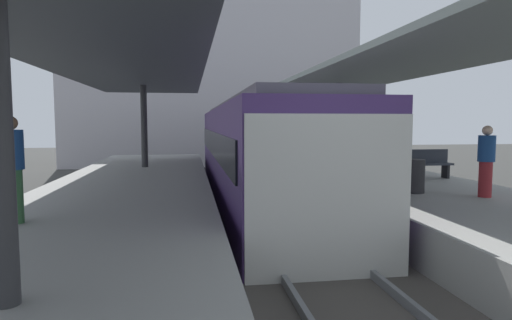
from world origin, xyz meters
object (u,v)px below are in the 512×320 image
Objects in this scene: platform_sign at (366,124)px; passenger_near_bench at (13,168)px; commuter_train at (254,151)px; passenger_mid_platform at (486,160)px; platform_bench at (428,163)px; passenger_far_end at (397,151)px; litter_bin at (415,176)px.

platform_sign is 8.97m from passenger_near_bench.
commuter_train reaches higher than passenger_near_bench.
platform_sign is 1.38× the size of passenger_mid_platform.
passenger_mid_platform is at bearing -99.19° from platform_bench.
commuter_train is at bearing 128.60° from passenger_mid_platform.
passenger_near_bench reaches higher than platform_bench.
passenger_mid_platform is at bearing -67.99° from passenger_far_end.
platform_sign is 2.76× the size of litter_bin.
platform_bench reaches higher than litter_bin.
platform_sign is at bearing -173.97° from platform_bench.
platform_bench is at bearing 24.06° from passenger_near_bench.
platform_bench is 0.63× the size of platform_sign.
platform_bench is at bearing 6.03° from platform_sign.
platform_sign is 2.62m from litter_bin.
commuter_train reaches higher than passenger_far_end.
passenger_near_bench is at bearing -151.79° from platform_sign.
commuter_train is at bearing 53.09° from passenger_near_bench.
commuter_train is 9.92× the size of passenger_mid_platform.
passenger_mid_platform is 0.92× the size of passenger_far_end.
platform_sign is at bearing -40.39° from commuter_train.
passenger_far_end is at bearing -42.62° from commuter_train.
passenger_far_end is at bearing 112.01° from passenger_mid_platform.
litter_bin is 0.50× the size of passenger_mid_platform.
platform_bench is 3.09m from litter_bin.
platform_bench is 0.79× the size of passenger_near_bench.
platform_sign is at bearing 116.57° from passenger_mid_platform.
platform_bench is 0.87× the size of passenger_mid_platform.
commuter_train is 8.99× the size of passenger_near_bench.
platform_sign is 1.25× the size of passenger_near_bench.
commuter_train is 7.19× the size of platform_sign.
commuter_train is 4.72m from passenger_far_end.
platform_sign reaches higher than passenger_mid_platform.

